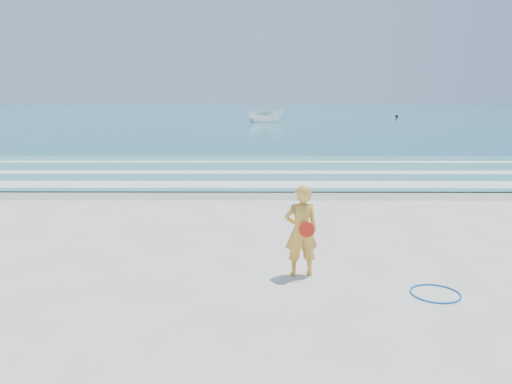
{
  "coord_description": "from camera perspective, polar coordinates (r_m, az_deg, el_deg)",
  "views": [
    {
      "loc": [
        0.56,
        -7.25,
        3.18
      ],
      "look_at": [
        0.51,
        4.0,
        1.0
      ],
      "focal_mm": 35.0,
      "sensor_mm": 36.0,
      "label": 1
    }
  ],
  "objects": [
    {
      "name": "ground",
      "position": [
        7.94,
        -3.9,
        -12.69
      ],
      "size": [
        400.0,
        400.0,
        0.0
      ],
      "primitive_type": "plane",
      "color": "silver",
      "rests_on": "ground"
    },
    {
      "name": "wet_sand",
      "position": [
        16.57,
        -1.67,
        -0.09
      ],
      "size": [
        400.0,
        2.4,
        0.0
      ],
      "primitive_type": "cube",
      "color": "#B2A893",
      "rests_on": "ground"
    },
    {
      "name": "ocean",
      "position": [
        112.3,
        -0.01,
        9.37
      ],
      "size": [
        400.0,
        190.0,
        0.04
      ],
      "primitive_type": "cube",
      "color": "#19727F",
      "rests_on": "ground"
    },
    {
      "name": "shallow",
      "position": [
        21.49,
        -1.22,
        2.58
      ],
      "size": [
        400.0,
        10.0,
        0.01
      ],
      "primitive_type": "cube",
      "color": "#59B7AD",
      "rests_on": "ocean"
    },
    {
      "name": "foam_near",
      "position": [
        17.83,
        -1.53,
        0.87
      ],
      "size": [
        400.0,
        1.4,
        0.01
      ],
      "primitive_type": "cube",
      "color": "white",
      "rests_on": "shallow"
    },
    {
      "name": "foam_mid",
      "position": [
        20.69,
        -1.28,
        2.28
      ],
      "size": [
        400.0,
        0.9,
        0.01
      ],
      "primitive_type": "cube",
      "color": "white",
      "rests_on": "shallow"
    },
    {
      "name": "foam_far",
      "position": [
        23.96,
        -1.07,
        3.48
      ],
      "size": [
        400.0,
        0.6,
        0.01
      ],
      "primitive_type": "cube",
      "color": "white",
      "rests_on": "shallow"
    },
    {
      "name": "hoop",
      "position": [
        8.78,
        19.81,
        -10.85
      ],
      "size": [
        0.9,
        0.9,
        0.03
      ],
      "primitive_type": "torus",
      "rotation": [
        0.0,
        0.0,
        -0.12
      ],
      "color": "blue",
      "rests_on": "ground"
    },
    {
      "name": "boat",
      "position": [
        59.27,
        1.27,
        8.79
      ],
      "size": [
        4.58,
        1.84,
        1.75
      ],
      "primitive_type": "imported",
      "rotation": [
        0.0,
        0.0,
        1.6
      ],
      "color": "white",
      "rests_on": "ocean"
    },
    {
      "name": "buoy",
      "position": [
        74.61,
        15.78,
        8.33
      ],
      "size": [
        0.44,
        0.44,
        0.44
      ],
      "primitive_type": "sphere",
      "color": "black",
      "rests_on": "ocean"
    },
    {
      "name": "woman",
      "position": [
        8.9,
        5.19,
        -4.43
      ],
      "size": [
        0.66,
        0.49,
        1.65
      ],
      "color": "gold",
      "rests_on": "ground"
    }
  ]
}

